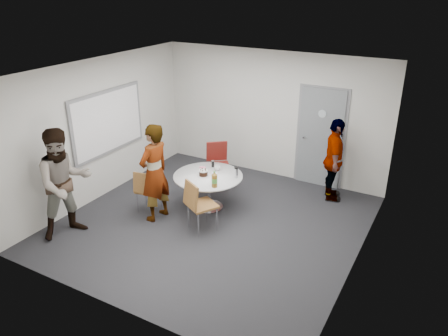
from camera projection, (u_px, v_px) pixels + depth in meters
The scene contains 15 objects.
floor at pixel (213, 223), 7.79m from camera, with size 5.00×5.00×0.00m, color #242428.
ceiling at pixel (211, 71), 6.71m from camera, with size 5.00×5.00×0.00m, color silver.
wall_back at pixel (272, 115), 9.26m from camera, with size 5.00×5.00×0.00m, color silver.
wall_left at pixel (100, 129), 8.37m from camera, with size 5.00×5.00×0.00m, color silver.
wall_right at pixel (365, 184), 6.14m from camera, with size 5.00×5.00×0.00m, color silver.
wall_front at pixel (107, 219), 5.25m from camera, with size 5.00×5.00×0.00m, color silver.
door at pixel (321, 138), 8.88m from camera, with size 1.02×0.17×2.12m.
whiteboard at pixel (108, 122), 8.47m from camera, with size 0.04×1.90×1.25m.
table at pixel (209, 180), 8.08m from camera, with size 1.28×1.28×0.97m.
chair_near_left at pixel (146, 188), 7.96m from camera, with size 0.47×0.50×0.83m.
chair_near_right at pixel (197, 202), 7.33m from camera, with size 0.61×0.63×0.93m.
chair_far at pixel (218, 160), 8.97m from camera, with size 0.65×0.66×0.95m.
person_main at pixel (154, 173), 7.62m from camera, with size 0.65×0.43×1.78m, color #A5C6EA.
person_left at pixel (65, 183), 7.13m from camera, with size 0.91×0.71×1.88m, color white.
person_right at pixel (334, 160), 8.34m from camera, with size 0.96×0.40×1.64m, color black.
Camera 1 is at (3.45, -5.80, 4.02)m, focal length 35.00 mm.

